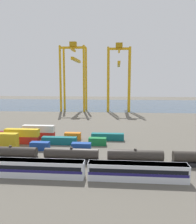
% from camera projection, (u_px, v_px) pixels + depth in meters
% --- Properties ---
extents(ground_plane, '(420.00, 420.00, 0.00)m').
position_uv_depth(ground_plane, '(94.00, 125.00, 113.44)').
color(ground_plane, '#5B564C').
extents(harbour_water, '(400.00, 110.00, 0.01)m').
position_uv_depth(harbour_water, '(105.00, 104.00, 213.34)').
color(harbour_water, '#384C60').
rests_on(harbour_water, ground_plane).
extents(passenger_train, '(67.75, 3.14, 3.90)m').
position_uv_depth(passenger_train, '(37.00, 168.00, 51.77)').
color(passenger_train, silver).
rests_on(passenger_train, ground_plane).
extents(freight_tank_row, '(82.93, 2.75, 4.21)m').
position_uv_depth(freight_tank_row, '(71.00, 155.00, 61.00)').
color(freight_tank_row, '#232326').
rests_on(freight_tank_row, ground_plane).
extents(shipping_container_2, '(12.10, 2.44, 2.60)m').
position_uv_depth(shipping_container_2, '(0.00, 145.00, 73.22)').
color(shipping_container_2, gold).
rests_on(shipping_container_2, ground_plane).
extents(shipping_container_4, '(6.04, 2.44, 2.60)m').
position_uv_depth(shipping_container_4, '(40.00, 146.00, 72.11)').
color(shipping_container_4, '#1C4299').
rests_on(shipping_container_4, ground_plane).
extents(shipping_container_5, '(6.04, 2.44, 2.60)m').
position_uv_depth(shipping_container_5, '(81.00, 147.00, 70.99)').
color(shipping_container_5, '#1C4299').
rests_on(shipping_container_5, ground_plane).
extents(shipping_container_7, '(12.10, 2.44, 2.60)m').
position_uv_depth(shipping_container_7, '(22.00, 140.00, 79.63)').
color(shipping_container_7, '#AD211C').
rests_on(shipping_container_7, ground_plane).
extents(shipping_container_8, '(12.10, 2.44, 2.60)m').
position_uv_depth(shipping_container_8, '(22.00, 133.00, 79.27)').
color(shipping_container_8, gold).
rests_on(shipping_container_8, shipping_container_7).
extents(shipping_container_9, '(12.10, 2.44, 2.60)m').
position_uv_depth(shipping_container_9, '(59.00, 141.00, 78.51)').
color(shipping_container_9, '#146066').
rests_on(shipping_container_9, ground_plane).
extents(shipping_container_10, '(6.04, 2.44, 2.60)m').
position_uv_depth(shipping_container_10, '(97.00, 141.00, 77.40)').
color(shipping_container_10, '#197538').
rests_on(shipping_container_10, ground_plane).
extents(shipping_container_11, '(12.10, 2.44, 2.60)m').
position_uv_depth(shipping_container_11, '(6.00, 135.00, 87.22)').
color(shipping_container_11, maroon).
rests_on(shipping_container_11, ground_plane).
extents(shipping_container_12, '(12.10, 2.44, 2.60)m').
position_uv_depth(shipping_container_12, '(39.00, 135.00, 86.12)').
color(shipping_container_12, '#AD211C').
rests_on(shipping_container_12, ground_plane).
extents(shipping_container_13, '(12.10, 2.44, 2.60)m').
position_uv_depth(shipping_container_13, '(39.00, 129.00, 85.77)').
color(shipping_container_13, silver).
rests_on(shipping_container_13, shipping_container_12).
extents(shipping_container_14, '(6.04, 2.44, 2.60)m').
position_uv_depth(shipping_container_14, '(73.00, 136.00, 85.02)').
color(shipping_container_14, orange).
rests_on(shipping_container_14, ground_plane).
extents(shipping_container_15, '(12.10, 2.44, 2.60)m').
position_uv_depth(shipping_container_15, '(108.00, 137.00, 83.93)').
color(shipping_container_15, '#146066').
rests_on(shipping_container_15, ground_plane).
extents(gantry_crane_west, '(18.49, 33.96, 49.82)m').
position_uv_depth(gantry_crane_west, '(74.00, 69.00, 166.57)').
color(gantry_crane_west, gold).
rests_on(gantry_crane_west, ground_plane).
extents(gantry_crane_central, '(16.70, 38.04, 48.63)m').
position_uv_depth(gantry_crane_central, '(119.00, 71.00, 164.78)').
color(gantry_crane_central, gold).
rests_on(gantry_crane_central, ground_plane).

